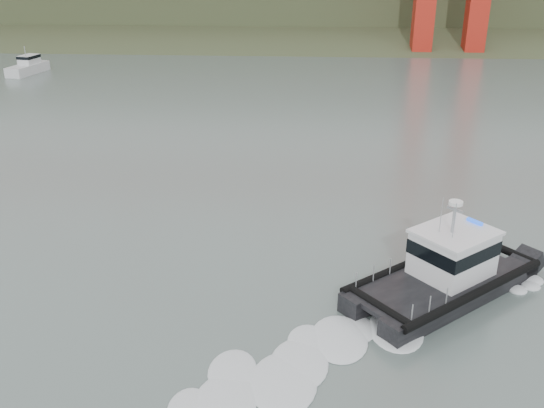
{
  "coord_description": "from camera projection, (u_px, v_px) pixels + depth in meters",
  "views": [
    {
      "loc": [
        0.86,
        -22.93,
        15.93
      ],
      "look_at": [
        -1.11,
        8.39,
        2.4
      ],
      "focal_mm": 40.0,
      "sensor_mm": 36.0,
      "label": 1
    }
  ],
  "objects": [
    {
      "name": "ground",
      "position": [
        285.0,
        327.0,
        27.37
      ],
      "size": [
        400.0,
        400.0,
        0.0
      ],
      "primitive_type": "plane",
      "color": "#566661",
      "rests_on": "ground"
    },
    {
      "name": "patrol_boat",
      "position": [
        447.0,
        270.0,
        29.55
      ],
      "size": [
        10.47,
        9.64,
        5.08
      ],
      "rotation": [
        0.0,
        0.0,
        -0.87
      ],
      "color": "black",
      "rests_on": "ground"
    },
    {
      "name": "motorboat",
      "position": [
        28.0,
        66.0,
        80.26
      ],
      "size": [
        3.52,
        7.02,
        3.69
      ],
      "rotation": [
        0.0,
        0.0,
        -0.2
      ],
      "color": "silver",
      "rests_on": "ground"
    }
  ]
}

